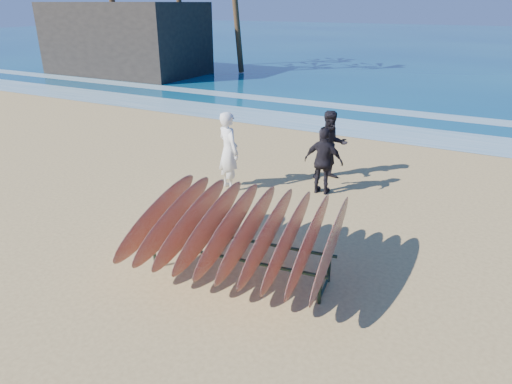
% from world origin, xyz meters
% --- Properties ---
extents(ground, '(120.00, 120.00, 0.00)m').
position_xyz_m(ground, '(0.00, 0.00, 0.00)').
color(ground, tan).
rests_on(ground, ground).
extents(ocean, '(160.00, 160.00, 0.00)m').
position_xyz_m(ocean, '(0.00, 55.00, 0.01)').
color(ocean, navy).
rests_on(ocean, ground).
extents(foam_near, '(160.00, 160.00, 0.00)m').
position_xyz_m(foam_near, '(0.00, 10.00, 0.01)').
color(foam_near, white).
rests_on(foam_near, ground).
extents(foam_far, '(160.00, 160.00, 0.00)m').
position_xyz_m(foam_far, '(0.00, 13.50, 0.01)').
color(foam_far, white).
rests_on(foam_far, ground).
extents(surfboard_rack, '(3.49, 3.13, 1.40)m').
position_xyz_m(surfboard_rack, '(0.42, -0.58, 0.88)').
color(surfboard_rack, '#1C2C22').
rests_on(surfboard_rack, ground).
extents(person_white, '(0.85, 0.76, 1.96)m').
position_xyz_m(person_white, '(-1.79, 2.72, 0.98)').
color(person_white, white).
rests_on(person_white, ground).
extents(person_dark_a, '(1.12, 1.09, 1.82)m').
position_xyz_m(person_dark_a, '(0.18, 4.57, 0.91)').
color(person_dark_a, black).
rests_on(person_dark_a, ground).
extents(person_dark_b, '(0.97, 0.44, 1.63)m').
position_xyz_m(person_dark_b, '(0.38, 3.54, 0.82)').
color(person_dark_b, black).
rests_on(person_dark_b, ground).
extents(building, '(9.83, 5.46, 4.37)m').
position_xyz_m(building, '(-18.15, 16.91, 2.18)').
color(building, '#2D2823').
rests_on(building, ground).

